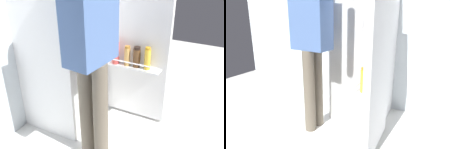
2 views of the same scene
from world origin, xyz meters
The scene contains 4 objects.
ground_plane centered at (0.00, 0.00, 0.00)m, with size 5.83×5.83×0.00m, color silver.
kitchen_wall centered at (0.00, 0.90, 1.23)m, with size 4.40×0.10×2.45m, color silver.
refrigerator centered at (0.03, 0.49, 0.85)m, with size 0.69×1.23×1.71m.
person centered at (-0.36, 0.00, 1.07)m, with size 0.55×0.76×1.78m.
Camera 2 is at (0.78, -1.75, 1.24)m, focal length 32.73 mm.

